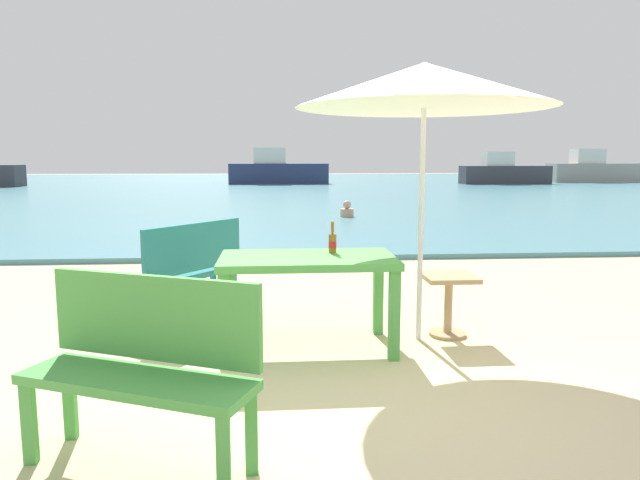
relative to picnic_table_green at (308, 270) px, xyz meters
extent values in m
plane|color=beige|center=(0.53, -0.93, -0.65)|extent=(120.00, 120.00, 0.00)
cube|color=teal|center=(0.53, 29.07, -0.61)|extent=(120.00, 50.00, 0.08)
cube|color=#4C9E47|center=(0.00, 0.00, 0.08)|extent=(1.40, 0.80, 0.06)
cube|color=#4C9E47|center=(-0.64, -0.34, -0.30)|extent=(0.08, 0.08, 0.70)
cube|color=#4C9E47|center=(0.64, -0.34, -0.30)|extent=(0.08, 0.08, 0.70)
cube|color=#4C9E47|center=(-0.64, 0.34, -0.30)|extent=(0.08, 0.08, 0.70)
cube|color=#4C9E47|center=(0.64, 0.34, -0.30)|extent=(0.08, 0.08, 0.70)
cylinder|color=brown|center=(0.22, 0.15, 0.19)|extent=(0.06, 0.06, 0.16)
cone|color=brown|center=(0.22, 0.15, 0.27)|extent=(0.06, 0.06, 0.03)
cylinder|color=brown|center=(0.22, 0.15, 0.32)|extent=(0.03, 0.03, 0.09)
cylinder|color=red|center=(0.22, 0.15, 0.18)|extent=(0.07, 0.07, 0.05)
cylinder|color=gold|center=(0.22, 0.15, 0.37)|extent=(0.03, 0.03, 0.01)
cylinder|color=silver|center=(0.96, 0.16, 0.50)|extent=(0.04, 0.04, 2.30)
cone|color=white|center=(0.96, 0.16, 1.47)|extent=(2.10, 2.10, 0.36)
cube|color=tan|center=(1.24, 0.23, -0.13)|extent=(0.44, 0.44, 0.04)
cylinder|color=tan|center=(1.24, 0.23, -0.40)|extent=(0.07, 0.07, 0.50)
cylinder|color=tan|center=(1.24, 0.23, -0.64)|extent=(0.32, 0.32, 0.03)
cube|color=#237275|center=(-1.12, 0.86, -0.20)|extent=(1.01, 1.17, 0.05)
cube|color=#237275|center=(-0.99, 0.76, 0.08)|extent=(0.76, 0.98, 0.44)
cube|color=#237275|center=(-0.90, 1.38, -0.44)|extent=(0.06, 0.06, 0.42)
cube|color=#237275|center=(-1.57, 0.51, -0.44)|extent=(0.06, 0.06, 0.42)
cube|color=#237275|center=(-0.68, 1.21, -0.44)|extent=(0.06, 0.06, 0.42)
cube|color=#237275|center=(-1.34, 0.34, -0.44)|extent=(0.06, 0.06, 0.42)
cube|color=#4C9E47|center=(-0.94, -1.79, -0.20)|extent=(1.24, 0.81, 0.05)
cube|color=#4C9E47|center=(-0.88, -1.64, 0.08)|extent=(1.11, 0.52, 0.44)
cube|color=#4C9E47|center=(-1.50, -1.69, -0.44)|extent=(0.06, 0.06, 0.42)
cube|color=#4C9E47|center=(-0.50, -2.14, -0.44)|extent=(0.06, 0.06, 0.42)
cube|color=#4C9E47|center=(-1.39, -1.44, -0.44)|extent=(0.06, 0.06, 0.42)
cube|color=#4C9E47|center=(-0.38, -1.88, -0.44)|extent=(0.06, 0.06, 0.42)
cylinder|color=tan|center=(1.59, 10.02, -0.47)|extent=(0.34, 0.34, 0.20)
sphere|color=tan|center=(1.59, 10.02, -0.27)|extent=(0.21, 0.21, 0.21)
cube|color=navy|center=(0.03, 30.39, 0.03)|extent=(5.89, 1.61, 1.20)
cube|color=silver|center=(-0.51, 30.39, 1.10)|extent=(1.87, 1.20, 0.94)
cube|color=gray|center=(20.42, 31.49, 0.03)|extent=(5.83, 1.59, 1.19)
cube|color=silver|center=(19.89, 31.49, 1.09)|extent=(1.85, 1.19, 0.93)
cube|color=#38383F|center=(13.53, 29.20, -0.04)|extent=(5.22, 1.42, 1.07)
cube|color=silver|center=(13.05, 29.20, 0.91)|extent=(1.66, 1.07, 0.83)
camera|label=1|loc=(-0.26, -4.55, 0.88)|focal=32.42mm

